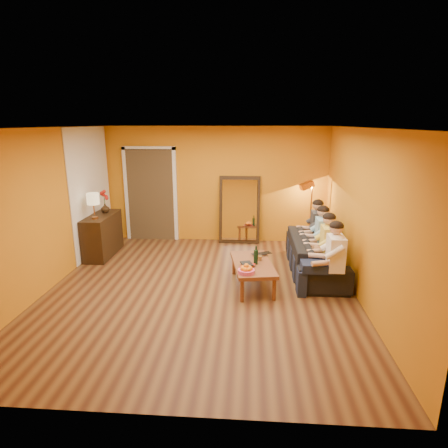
# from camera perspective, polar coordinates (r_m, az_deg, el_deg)

# --- Properties ---
(room_shell) EXTENTS (5.00, 5.50, 2.60)m
(room_shell) POSITION_cam_1_polar(r_m,az_deg,el_deg) (6.21, -3.31, 2.42)
(room_shell) COLOR brown
(room_shell) RESTS_ON ground
(white_accent) EXTENTS (0.02, 1.90, 2.58)m
(white_accent) POSITION_cam_1_polar(r_m,az_deg,el_deg) (8.19, -19.59, 4.70)
(white_accent) COLOR white
(white_accent) RESTS_ON wall_left
(doorway_recess) EXTENTS (1.06, 0.30, 2.10)m
(doorway_recess) POSITION_cam_1_polar(r_m,az_deg,el_deg) (8.92, -10.88, 4.47)
(doorway_recess) COLOR #3F2D19
(doorway_recess) RESTS_ON floor
(door_jamb_left) EXTENTS (0.08, 0.06, 2.20)m
(door_jamb_left) POSITION_cam_1_polar(r_m,az_deg,el_deg) (8.97, -14.61, 4.31)
(door_jamb_left) COLOR white
(door_jamb_left) RESTS_ON wall_back
(door_jamb_right) EXTENTS (0.08, 0.06, 2.20)m
(door_jamb_right) POSITION_cam_1_polar(r_m,az_deg,el_deg) (8.67, -7.43, 4.32)
(door_jamb_right) COLOR white
(door_jamb_right) RESTS_ON wall_back
(door_header) EXTENTS (1.22, 0.06, 0.08)m
(door_header) POSITION_cam_1_polar(r_m,az_deg,el_deg) (8.67, -11.44, 11.28)
(door_header) COLOR white
(door_header) RESTS_ON wall_back
(mirror_frame) EXTENTS (0.92, 0.27, 1.51)m
(mirror_frame) POSITION_cam_1_polar(r_m,az_deg,el_deg) (8.49, 2.38, 2.19)
(mirror_frame) COLOR #322110
(mirror_frame) RESTS_ON floor
(mirror_glass) EXTENTS (0.78, 0.21, 1.35)m
(mirror_glass) POSITION_cam_1_polar(r_m,az_deg,el_deg) (8.45, 2.37, 2.13)
(mirror_glass) COLOR white
(mirror_glass) RESTS_ON mirror_frame
(sideboard) EXTENTS (0.44, 1.18, 0.85)m
(sideboard) POSITION_cam_1_polar(r_m,az_deg,el_deg) (8.11, -18.01, -1.63)
(sideboard) COLOR #322110
(sideboard) RESTS_ON floor
(table_lamp) EXTENTS (0.24, 0.24, 0.51)m
(table_lamp) POSITION_cam_1_polar(r_m,az_deg,el_deg) (7.68, -19.24, 2.59)
(table_lamp) COLOR beige
(table_lamp) RESTS_ON sideboard
(sofa) EXTENTS (2.21, 0.86, 0.64)m
(sofa) POSITION_cam_1_polar(r_m,az_deg,el_deg) (7.11, 13.70, -4.54)
(sofa) COLOR black
(sofa) RESTS_ON floor
(coffee_table) EXTENTS (0.81, 1.30, 0.42)m
(coffee_table) POSITION_cam_1_polar(r_m,az_deg,el_deg) (6.34, 4.35, -7.68)
(coffee_table) COLOR brown
(coffee_table) RESTS_ON floor
(floor_lamp) EXTENTS (0.35, 0.31, 1.44)m
(floor_lamp) POSITION_cam_1_polar(r_m,az_deg,el_deg) (8.32, 13.05, 1.26)
(floor_lamp) COLOR #B87136
(floor_lamp) RESTS_ON floor
(dog) EXTENTS (0.35, 0.54, 0.63)m
(dog) POSITION_cam_1_polar(r_m,az_deg,el_deg) (6.68, 14.14, -5.94)
(dog) COLOR #966044
(dog) RESTS_ON floor
(person_far_left) EXTENTS (0.70, 0.44, 1.22)m
(person_far_left) POSITION_cam_1_polar(r_m,az_deg,el_deg) (6.12, 16.57, -5.16)
(person_far_left) COLOR white
(person_far_left) RESTS_ON sofa
(person_mid_left) EXTENTS (0.70, 0.44, 1.22)m
(person_mid_left) POSITION_cam_1_polar(r_m,az_deg,el_deg) (6.62, 15.59, -3.51)
(person_mid_left) COLOR gold
(person_mid_left) RESTS_ON sofa
(person_mid_right) EXTENTS (0.70, 0.44, 1.22)m
(person_mid_right) POSITION_cam_1_polar(r_m,az_deg,el_deg) (7.14, 14.75, -2.10)
(person_mid_right) COLOR #8DBEDA
(person_mid_right) RESTS_ON sofa
(person_far_right) EXTENTS (0.70, 0.44, 1.22)m
(person_far_right) POSITION_cam_1_polar(r_m,az_deg,el_deg) (7.66, 14.03, -0.87)
(person_far_right) COLOR #313136
(person_far_right) RESTS_ON sofa
(fruit_bowl) EXTENTS (0.26, 0.26, 0.16)m
(fruit_bowl) POSITION_cam_1_polar(r_m,az_deg,el_deg) (5.82, 3.42, -6.75)
(fruit_bowl) COLOR #EA528F
(fruit_bowl) RESTS_ON coffee_table
(wine_bottle) EXTENTS (0.07, 0.07, 0.31)m
(wine_bottle) POSITION_cam_1_polar(r_m,az_deg,el_deg) (6.16, 4.88, -4.74)
(wine_bottle) COLOR black
(wine_bottle) RESTS_ON coffee_table
(tumbler) EXTENTS (0.11, 0.11, 0.08)m
(tumbler) POSITION_cam_1_polar(r_m,az_deg,el_deg) (6.36, 5.47, -5.19)
(tumbler) COLOR #B27F3F
(tumbler) RESTS_ON coffee_table
(laptop) EXTENTS (0.42, 0.36, 0.03)m
(laptop) POSITION_cam_1_polar(r_m,az_deg,el_deg) (6.59, 5.95, -4.72)
(laptop) COLOR black
(laptop) RESTS_ON coffee_table
(book_lower) EXTENTS (0.19, 0.24, 0.02)m
(book_lower) POSITION_cam_1_polar(r_m,az_deg,el_deg) (6.08, 2.68, -6.46)
(book_lower) COLOR #322110
(book_lower) RESTS_ON coffee_table
(book_mid) EXTENTS (0.27, 0.30, 0.02)m
(book_mid) POSITION_cam_1_polar(r_m,az_deg,el_deg) (6.08, 2.78, -6.25)
(book_mid) COLOR #B41C14
(book_mid) RESTS_ON book_lower
(book_upper) EXTENTS (0.23, 0.27, 0.02)m
(book_upper) POSITION_cam_1_polar(r_m,az_deg,el_deg) (6.05, 2.68, -6.14)
(book_upper) COLOR black
(book_upper) RESTS_ON book_mid
(vase) EXTENTS (0.18, 0.18, 0.18)m
(vase) POSITION_cam_1_polar(r_m,az_deg,el_deg) (8.21, -17.67, 2.34)
(vase) COLOR #322110
(vase) RESTS_ON sideboard
(flowers) EXTENTS (0.17, 0.17, 0.48)m
(flowers) POSITION_cam_1_polar(r_m,az_deg,el_deg) (8.16, -17.82, 4.17)
(flowers) COLOR #B41C14
(flowers) RESTS_ON vase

